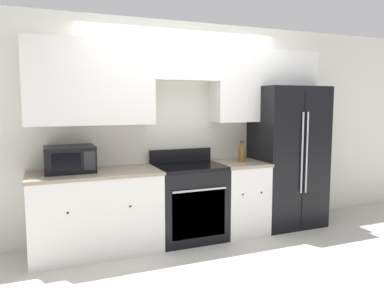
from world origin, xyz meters
TOP-DOWN VIEW (x-y plane):
  - ground_plane at (0.00, 0.00)m, footprint 12.00×12.00m
  - wall_back at (0.00, 0.58)m, footprint 8.00×0.39m
  - lower_cabinets_left at (-1.12, 0.31)m, footprint 1.39×0.64m
  - lower_cabinets_right at (0.64, 0.31)m, footprint 0.58×0.64m
  - oven_range at (-0.04, 0.31)m, footprint 0.80×0.65m
  - refrigerator at (1.36, 0.36)m, footprint 0.88×0.76m
  - microwave at (-1.36, 0.39)m, footprint 0.51×0.40m
  - bottle at (0.67, 0.31)m, footprint 0.08×0.08m

SIDE VIEW (x-z plane):
  - ground_plane at x=0.00m, z-range 0.00..0.00m
  - lower_cabinets_left at x=-1.12m, z-range 0.00..0.89m
  - lower_cabinets_right at x=0.64m, z-range 0.00..0.89m
  - oven_range at x=-0.04m, z-range -0.07..0.97m
  - refrigerator at x=1.36m, z-range 0.00..1.82m
  - bottle at x=0.67m, z-range 0.86..1.12m
  - microwave at x=-1.36m, z-range 0.88..1.16m
  - wall_back at x=0.00m, z-range 0.24..2.84m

